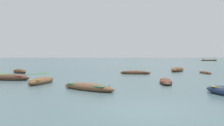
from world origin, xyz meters
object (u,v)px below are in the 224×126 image
rowboat_2 (42,81)px  ferry_0 (209,60)px  rowboat_3 (135,73)px  rowboat_10 (205,73)px  rowboat_7 (178,70)px  rowboat_5 (20,71)px  rowboat_4 (10,78)px  rowboat_9 (166,81)px  rowboat_6 (88,87)px

rowboat_2 → ferry_0: bearing=54.3°
rowboat_3 → rowboat_10: 9.80m
rowboat_2 → rowboat_7: size_ratio=0.84×
rowboat_2 → rowboat_5: size_ratio=0.97×
rowboat_3 → rowboat_10: size_ratio=1.40×
rowboat_2 → ferry_0: size_ratio=0.42×
rowboat_4 → rowboat_2: bearing=-38.7°
rowboat_4 → rowboat_9: rowboat_4 is taller
rowboat_3 → rowboat_10: (9.80, -0.07, -0.06)m
rowboat_4 → ferry_0: bearing=52.1°
rowboat_2 → rowboat_3: size_ratio=0.87×
rowboat_9 → rowboat_10: rowboat_9 is taller
ferry_0 → rowboat_3: bearing=-124.4°
ferry_0 → rowboat_7: bearing=-122.3°
rowboat_4 → rowboat_9: 14.91m
rowboat_3 → rowboat_6: rowboat_3 is taller
rowboat_6 → rowboat_2: bearing=137.2°
rowboat_5 → rowboat_10: rowboat_5 is taller
rowboat_2 → rowboat_5: 14.10m
rowboat_6 → rowboat_7: (13.58, 17.42, 0.08)m
rowboat_6 → rowboat_10: size_ratio=1.37×
rowboat_6 → rowboat_7: 22.08m
rowboat_2 → rowboat_3: (9.99, 9.33, -0.02)m
rowboat_5 → rowboat_2: bearing=-63.9°
rowboat_6 → ferry_0: size_ratio=0.47×
rowboat_3 → rowboat_9: rowboat_3 is taller
rowboat_3 → rowboat_4: bearing=-155.4°
rowboat_4 → rowboat_6: 10.37m
rowboat_9 → rowboat_4: bearing=165.4°
rowboat_7 → rowboat_9: bearing=-115.9°
rowboat_2 → rowboat_6: rowboat_2 is taller
rowboat_5 → rowboat_7: size_ratio=0.86×
rowboat_2 → rowboat_10: 21.85m
rowboat_7 → rowboat_10: 4.88m
rowboat_4 → rowboat_5: size_ratio=1.11×
rowboat_5 → ferry_0: ferry_0 is taller
rowboat_5 → rowboat_6: (10.27, -16.43, -0.04)m
ferry_0 → rowboat_5: bearing=-131.5°
rowboat_7 → rowboat_2: bearing=-142.3°
rowboat_5 → ferry_0: size_ratio=0.43×
rowboat_10 → ferry_0: size_ratio=0.34×
rowboat_4 → rowboat_7: 23.91m
rowboat_2 → rowboat_4: size_ratio=0.87×
rowboat_3 → rowboat_7: rowboat_7 is taller
rowboat_6 → rowboat_10: rowboat_6 is taller
rowboat_4 → rowboat_5: bearing=104.1°
rowboat_6 → rowboat_4: bearing=139.1°
rowboat_5 → rowboat_7: 23.87m
rowboat_2 → rowboat_10: (19.79, 9.26, -0.09)m
rowboat_3 → rowboat_4: 15.14m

